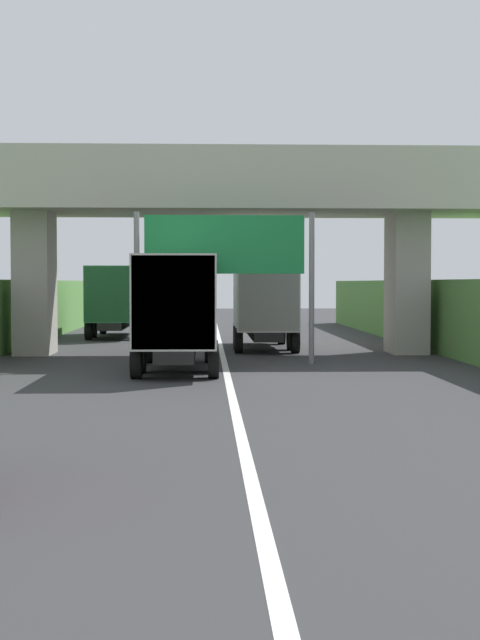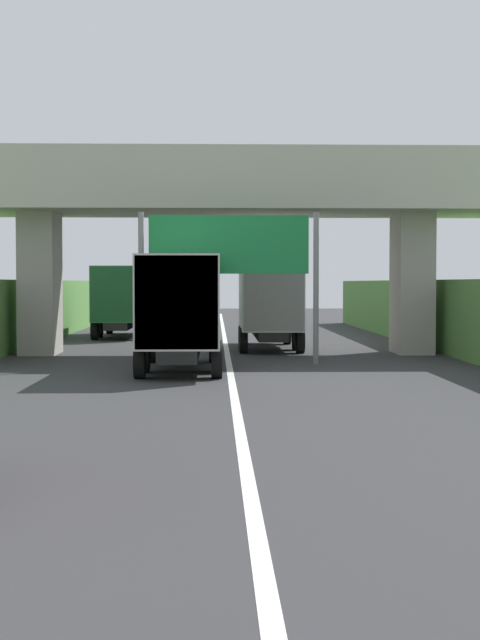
{
  "view_description": "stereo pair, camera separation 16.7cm",
  "coord_description": "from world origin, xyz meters",
  "px_view_note": "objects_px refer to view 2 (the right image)",
  "views": [
    {
      "loc": [
        -0.6,
        5.8,
        2.66
      ],
      "look_at": [
        0.0,
        21.99,
        2.0
      ],
      "focal_mm": 51.3,
      "sensor_mm": 36.0,
      "label": 1
    },
    {
      "loc": [
        -0.44,
        5.79,
        2.66
      ],
      "look_at": [
        0.0,
        21.99,
        2.0
      ],
      "focal_mm": 51.3,
      "sensor_mm": 36.0,
      "label": 2
    }
  ],
  "objects_px": {
    "truck_green": "(123,298)",
    "car_blue": "(188,320)",
    "truck_yellow": "(268,301)",
    "overhead_highway_sign": "(229,253)",
    "truck_orange": "(181,307)"
  },
  "relations": [
    {
      "from": "truck_yellow",
      "to": "car_blue",
      "type": "distance_m",
      "value": 8.19
    },
    {
      "from": "truck_orange",
      "to": "car_blue",
      "type": "distance_m",
      "value": 16.42
    },
    {
      "from": "truck_orange",
      "to": "truck_green",
      "type": "height_order",
      "value": "same"
    },
    {
      "from": "overhead_highway_sign",
      "to": "car_blue",
      "type": "xyz_separation_m",
      "value": [
        -1.75,
        14.23,
        -2.76
      ]
    },
    {
      "from": "truck_orange",
      "to": "truck_green",
      "type": "xyz_separation_m",
      "value": [
        -3.52,
        17.28,
        0.0
      ]
    },
    {
      "from": "overhead_highway_sign",
      "to": "car_blue",
      "type": "relative_size",
      "value": 1.43
    },
    {
      "from": "truck_green",
      "to": "car_blue",
      "type": "relative_size",
      "value": 1.78
    },
    {
      "from": "truck_green",
      "to": "car_blue",
      "type": "distance_m",
      "value": 3.53
    },
    {
      "from": "car_blue",
      "to": "truck_orange",
      "type": "bearing_deg",
      "value": -89.03
    },
    {
      "from": "truck_orange",
      "to": "truck_green",
      "type": "relative_size",
      "value": 1.0
    },
    {
      "from": "truck_yellow",
      "to": "truck_green",
      "type": "xyz_separation_m",
      "value": [
        -6.69,
        8.25,
        0.0
      ]
    },
    {
      "from": "truck_green",
      "to": "car_blue",
      "type": "height_order",
      "value": "truck_green"
    },
    {
      "from": "overhead_highway_sign",
      "to": "truck_green",
      "type": "relative_size",
      "value": 0.81
    },
    {
      "from": "truck_orange",
      "to": "overhead_highway_sign",
      "type": "bearing_deg",
      "value": 55.6
    },
    {
      "from": "car_blue",
      "to": "truck_green",
      "type": "bearing_deg",
      "value": 164.55
    }
  ]
}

